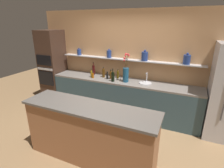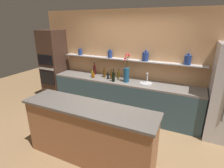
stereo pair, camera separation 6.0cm
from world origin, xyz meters
name	(u,v)px [view 2 (the right image)]	position (x,y,z in m)	size (l,w,h in m)	color
ground_plane	(104,141)	(0.00, 0.00, 0.00)	(12.00, 12.00, 0.00)	olive
back_wall_unit	(132,63)	(0.00, 1.60, 1.30)	(5.20, 0.28, 2.60)	tan
back_counter_unit	(123,97)	(-0.09, 1.24, 0.46)	(3.78, 0.62, 0.92)	#334C56
island_counter	(89,133)	(0.00, -0.51, 0.51)	(2.30, 0.61, 1.02)	#99603D
oven_tower	(54,66)	(-2.30, 1.24, 1.05)	(0.60, 0.64, 2.09)	#3D281E
flower_vase	(126,73)	(0.02, 1.17, 1.13)	(0.15, 0.16, 0.70)	navy
sink_fixture	(146,83)	(0.50, 1.25, 0.94)	(0.29, 0.29, 0.25)	#B7B7BC
bottle_spirit_0	(112,75)	(-0.40, 1.24, 1.02)	(0.07, 0.07, 0.24)	#4C2D0C
bottle_sauce_1	(94,75)	(-0.86, 1.10, 0.99)	(0.05, 0.05, 0.17)	#9E4C0A
bottle_spirit_2	(104,73)	(-0.64, 1.28, 1.03)	(0.07, 0.07, 0.27)	#4C2D0C
bottle_oil_3	(92,74)	(-0.92, 1.14, 1.01)	(0.05, 0.05, 0.23)	olive
bottle_oil_4	(118,74)	(-0.27, 1.38, 1.02)	(0.06, 0.06, 0.24)	#47380A
bottle_wine_5	(113,77)	(-0.27, 1.07, 1.04)	(0.08, 0.08, 0.32)	black
bottle_wine_6	(95,70)	(-1.01, 1.41, 1.05)	(0.07, 0.07, 0.35)	#380C0C
bottle_sauce_7	(108,76)	(-0.48, 1.19, 1.00)	(0.06, 0.06, 0.19)	black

